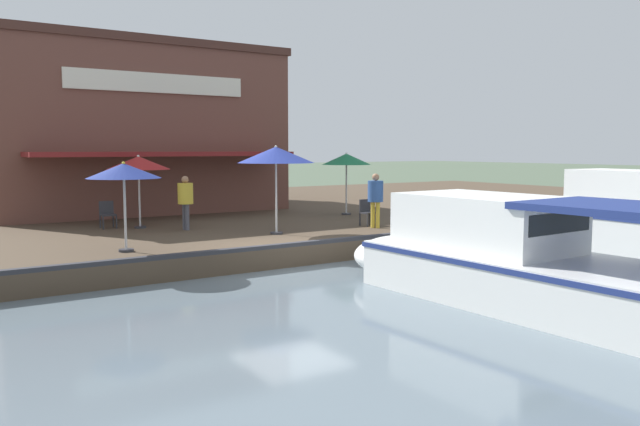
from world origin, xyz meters
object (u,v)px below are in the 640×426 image
patio_umbrella_back_row (138,163)px  cafe_chair_far_corner_seat (458,208)px  cafe_chair_mid_patio (367,211)px  mooring_post (424,217)px  patio_umbrella_mid_patio_left (124,171)px  motorboat_nearest_quay (500,260)px  patio_umbrella_far_corner (346,159)px  motorboat_outer_channel (628,225)px  cafe_chair_under_first_umbrella (496,202)px  person_near_entrance (375,194)px  tree_behind_restaurant (28,86)px  person_mid_patio (185,196)px  waterfront_restaurant (126,130)px  cafe_chair_back_row_seat (107,213)px  patio_umbrella_mid_patio_right (276,155)px

patio_umbrella_back_row → cafe_chair_far_corner_seat: size_ratio=2.70×
cafe_chair_mid_patio → mooring_post: mooring_post is taller
patio_umbrella_mid_patio_left → motorboat_nearest_quay: patio_umbrella_mid_patio_left is taller
patio_umbrella_far_corner → motorboat_outer_channel: size_ratio=0.33×
patio_umbrella_back_row → cafe_chair_mid_patio: size_ratio=2.70×
cafe_chair_under_first_umbrella → person_near_entrance: 6.62m
person_near_entrance → tree_behind_restaurant: size_ratio=0.23×
patio_umbrella_back_row → person_mid_patio: size_ratio=1.38×
waterfront_restaurant → motorboat_outer_channel: size_ratio=1.58×
patio_umbrella_far_corner → cafe_chair_back_row_seat: 8.82m
cafe_chair_mid_patio → waterfront_restaurant: bearing=-156.4°
patio_umbrella_mid_patio_right → cafe_chair_far_corner_seat: patio_umbrella_mid_patio_right is taller
cafe_chair_under_first_umbrella → motorboat_nearest_quay: size_ratio=0.10×
patio_umbrella_far_corner → cafe_chair_under_first_umbrella: bearing=59.6°
cafe_chair_mid_patio → cafe_chair_back_row_seat: (-3.94, -7.22, 0.00)m
patio_umbrella_far_corner → motorboat_nearest_quay: 11.58m
patio_umbrella_back_row → cafe_chair_back_row_seat: bearing=-121.8°
cafe_chair_far_corner_seat → motorboat_nearest_quay: 8.84m
person_near_entrance → cafe_chair_back_row_seat: bearing=-122.9°
waterfront_restaurant → patio_umbrella_mid_patio_right: waterfront_restaurant is taller
waterfront_restaurant → cafe_chair_under_first_umbrella: waterfront_restaurant is taller
cafe_chair_back_row_seat → motorboat_outer_channel: 15.44m
waterfront_restaurant → tree_behind_restaurant: tree_behind_restaurant is taller
waterfront_restaurant → cafe_chair_back_row_seat: waterfront_restaurant is taller
patio_umbrella_mid_patio_right → mooring_post: size_ratio=2.92×
patio_umbrella_back_row → motorboat_outer_channel: bearing=48.3°
cafe_chair_mid_patio → motorboat_nearest_quay: 8.01m
person_near_entrance → tree_behind_restaurant: 17.55m
cafe_chair_under_first_umbrella → tree_behind_restaurant: 20.73m
patio_umbrella_mid_patio_left → motorboat_nearest_quay: 8.86m
patio_umbrella_back_row → waterfront_restaurant: bearing=166.6°
person_near_entrance → mooring_post: person_near_entrance is taller
patio_umbrella_far_corner → person_mid_patio: bearing=-82.0°
waterfront_restaurant → person_mid_patio: (8.42, -0.67, -2.25)m
patio_umbrella_far_corner → patio_umbrella_mid_patio_left: (4.06, -9.46, -0.15)m
waterfront_restaurant → tree_behind_restaurant: bearing=-142.5°
cafe_chair_mid_patio → tree_behind_restaurant: 17.23m
waterfront_restaurant → person_near_entrance: size_ratio=6.51×
person_near_entrance → tree_behind_restaurant: (-15.27, -7.57, 4.17)m
patio_umbrella_mid_patio_left → cafe_chair_mid_patio: patio_umbrella_mid_patio_left is taller
patio_umbrella_back_row → person_mid_patio: 1.89m
patio_umbrella_mid_patio_right → cafe_chair_mid_patio: 3.92m
patio_umbrella_back_row → motorboat_outer_channel: (9.61, 10.78, -1.68)m
cafe_chair_back_row_seat → cafe_chair_under_first_umbrella: bearing=74.7°
motorboat_outer_channel → tree_behind_restaurant: tree_behind_restaurant is taller
cafe_chair_under_first_umbrella → motorboat_nearest_quay: (7.83, -8.87, -0.22)m
person_near_entrance → motorboat_nearest_quay: size_ratio=0.20×
cafe_chair_mid_patio → tree_behind_restaurant: (-14.64, -7.74, 4.77)m
patio_umbrella_mid_patio_left → cafe_chair_under_first_umbrella: 14.54m
cafe_chair_far_corner_seat → motorboat_outer_channel: motorboat_outer_channel is taller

